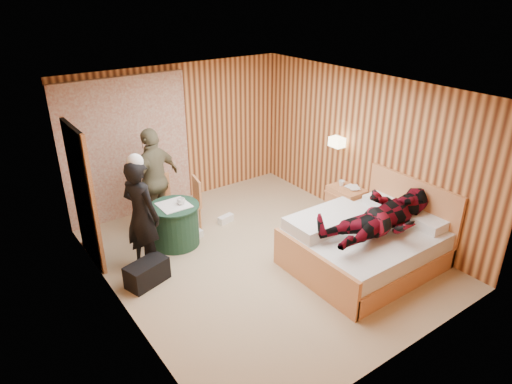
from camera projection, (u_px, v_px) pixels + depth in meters
floor at (260, 256)px, 6.87m from camera, size 4.20×5.00×0.01m
ceiling at (261, 90)px, 5.82m from camera, size 4.20×5.00×0.01m
wall_back at (179, 135)px, 8.19m from camera, size 4.20×0.02×2.50m
wall_left at (113, 222)px, 5.24m from camera, size 0.02×5.00×2.50m
wall_right at (364, 150)px, 7.45m from camera, size 0.02×5.00×2.50m
curtain at (127, 149)px, 7.63m from camera, size 2.20×0.08×2.40m
doorway at (83, 196)px, 6.38m from camera, size 0.06×0.90×2.05m
wall_lamp at (337, 142)px, 7.67m from camera, size 0.26×0.24×0.16m
bed at (365, 244)px, 6.56m from camera, size 2.05×1.62×1.11m
nightstand at (345, 203)px, 7.81m from camera, size 0.45×0.61×0.59m
round_table at (175, 224)px, 7.05m from camera, size 0.77×0.77×0.68m
chair_far at (159, 198)px, 7.43m from camera, size 0.52×0.52×0.93m
chair_near at (192, 200)px, 7.49m from camera, size 0.45×0.45×0.86m
duffel_bag at (147, 273)px, 6.18m from camera, size 0.64×0.46×0.33m
sneaker_left at (195, 235)px, 7.30m from camera, size 0.28×0.12×0.12m
sneaker_right at (226, 219)px, 7.79m from camera, size 0.30×0.17×0.13m
woman_standing at (141, 215)px, 6.30m from camera, size 0.59×0.70×1.64m
man_at_table at (155, 180)px, 7.30m from camera, size 1.09×0.78×1.72m
man_on_bed at (385, 208)px, 6.13m from camera, size 0.86×0.67×1.77m
book_lower at (349, 189)px, 7.65m from camera, size 0.18×0.23×0.02m
book_upper at (349, 187)px, 7.64m from camera, size 0.26×0.28×0.02m
cup_nightstand at (342, 183)px, 7.76m from camera, size 0.10×0.10×0.09m
cup_table at (181, 201)px, 6.90m from camera, size 0.15×0.15×0.10m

